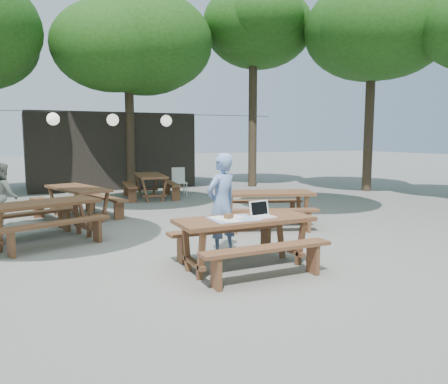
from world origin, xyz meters
name	(u,v)px	position (x,y,z in m)	size (l,w,h in m)	color
ground	(198,249)	(0.00, 0.00, 0.00)	(80.00, 80.00, 0.00)	#61615C
pavilion	(109,150)	(0.50, 10.50, 1.40)	(6.00, 3.00, 2.80)	black
main_picnic_table	(244,242)	(0.21, -1.30, 0.39)	(2.00, 1.58, 0.75)	#4E321B
picnic_table_nw	(42,222)	(-2.40, 1.65, 0.39)	(2.30, 2.10, 0.75)	#4E321B
picnic_table_ne	(266,208)	(2.05, 1.18, 0.39)	(2.33, 2.14, 0.75)	#4E321B
picnic_table_far_w	(78,202)	(-1.50, 3.81, 0.39)	(2.06, 2.28, 0.75)	#4E321B
picnic_table_far_e	(151,186)	(0.99, 6.42, 0.39)	(1.81, 2.09, 0.75)	#4E321B
woman	(222,204)	(0.23, -0.46, 0.83)	(0.61, 0.40, 1.66)	#7696D7
second_person	(3,195)	(-3.06, 3.41, 0.69)	(0.68, 0.53, 1.39)	beige
plastic_chair	(180,187)	(2.09, 6.83, 0.26)	(0.49, 0.49, 0.90)	silver
laptop	(262,213)	(0.46, -1.35, 0.81)	(0.35, 0.29, 0.24)	white
tabletop_clutter	(232,218)	(0.00, -1.30, 0.76)	(0.66, 0.57, 0.08)	#355CB6
paper_lanterns	(113,120)	(-0.19, 6.00, 2.40)	(9.00, 0.34, 0.38)	black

